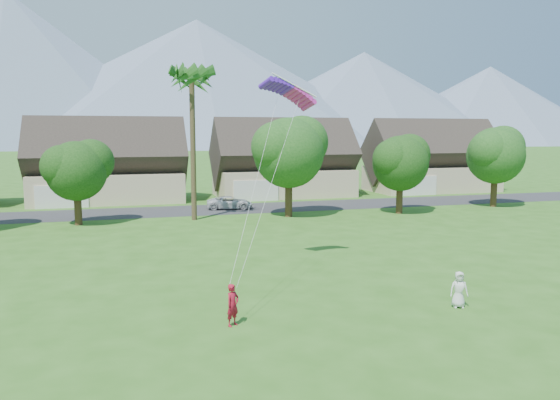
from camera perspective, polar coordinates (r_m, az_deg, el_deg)
name	(u,v)px	position (r m, az deg, el deg)	size (l,w,h in m)	color
ground	(362,346)	(19.30, 8.60, -14.90)	(500.00, 500.00, 0.00)	#2D6019
street	(208,210)	(51.28, -7.50, -1.02)	(90.00, 7.00, 0.01)	#2D2D30
kite_flyer	(233,305)	(20.78, -4.96, -10.88)	(0.58, 0.38, 1.60)	maroon
watcher	(459,290)	(23.94, 18.19, -8.88)	(0.74, 0.48, 1.51)	silver
parked_car	(230,203)	(51.55, -5.25, -0.28)	(2.00, 4.33, 1.20)	silver
mountain_ridge	(157,87)	(277.65, -12.69, 11.46)	(540.00, 240.00, 70.00)	slate
houses_row	(200,167)	(59.87, -8.40, 3.43)	(72.75, 8.19, 8.86)	beige
tree_row	(205,161)	(44.65, -7.87, 4.07)	(62.27, 6.67, 8.45)	#47301C
fan_palm	(192,74)	(45.29, -9.23, 12.85)	(3.00, 3.00, 13.80)	#4C3D26
parafoil_kite	(289,90)	(28.77, 0.90, 11.41)	(3.20, 1.34, 0.50)	#561AC5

